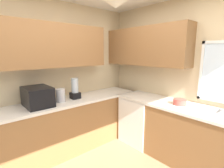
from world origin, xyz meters
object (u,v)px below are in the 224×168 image
kettle (61,95)px  dishwasher (141,120)px  bowl (180,102)px  blender_appliance (75,89)px  microwave (38,97)px

kettle → dishwasher: bearing=63.5°
dishwasher → bowl: 0.89m
bowl → dishwasher: bearing=-177.6°
bowl → blender_appliance: blender_appliance is taller
dishwasher → bowl: (0.73, 0.03, 0.51)m
dishwasher → kettle: kettle is taller
microwave → bowl: 2.17m
dishwasher → microwave: bearing=-111.9°
microwave → blender_appliance: blender_appliance is taller
kettle → bowl: bearing=43.9°
microwave → bowl: bearing=50.3°
bowl → kettle: bearing=-136.1°
kettle → blender_appliance: 0.28m
bowl → blender_appliance: bearing=-143.1°
kettle → blender_appliance: size_ratio=0.61×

